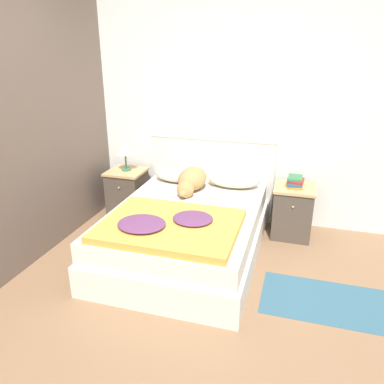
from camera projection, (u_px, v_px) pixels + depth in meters
ground_plane at (157, 328)px, 2.76m from camera, size 16.00×16.00×0.00m
wall_back at (223, 110)px, 4.20m from camera, size 9.00×0.06×2.55m
wall_side_left at (49, 120)px, 3.64m from camera, size 0.06×3.10×2.55m
bed at (186, 232)px, 3.67m from camera, size 1.39×1.91×0.49m
headboard at (211, 176)px, 4.44m from camera, size 1.47×0.06×0.98m
nightstand_left at (127, 192)px, 4.55m from camera, size 0.42×0.44×0.57m
nightstand_right at (293, 211)px, 4.03m from camera, size 0.42×0.44×0.57m
pillow_left at (179, 175)px, 4.29m from camera, size 0.58×0.33×0.15m
pillow_right at (234, 180)px, 4.13m from camera, size 0.58×0.33×0.15m
quilt at (169, 225)px, 3.15m from camera, size 1.15×0.91×0.11m
dog at (191, 180)px, 4.00m from camera, size 0.30×0.67×0.24m
book_stack at (295, 182)px, 3.92m from camera, size 0.18×0.23×0.10m
table_lamp at (125, 149)px, 4.37m from camera, size 0.23×0.23×0.33m
rug at (327, 302)px, 3.04m from camera, size 1.05×0.60×0.00m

